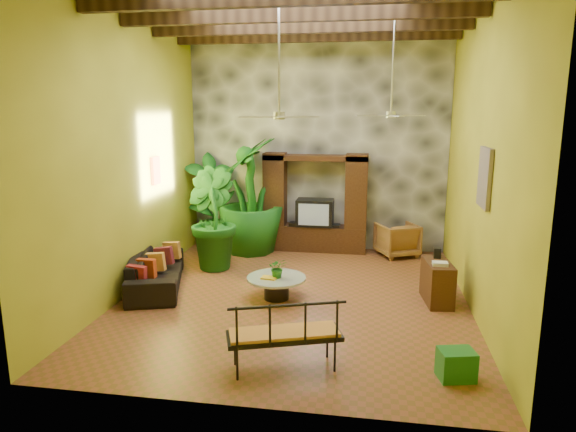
% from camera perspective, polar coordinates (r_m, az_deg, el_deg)
% --- Properties ---
extents(ground, '(7.00, 7.00, 0.00)m').
position_cam_1_polar(ground, '(9.31, 0.76, -8.99)').
color(ground, brown).
rests_on(ground, ground).
extents(ceiling, '(6.00, 7.00, 0.02)m').
position_cam_1_polar(ceiling, '(8.85, 0.86, 22.86)').
color(ceiling, silver).
rests_on(ceiling, back_wall).
extents(back_wall, '(6.00, 0.02, 5.00)m').
position_cam_1_polar(back_wall, '(12.19, 3.28, 8.05)').
color(back_wall, olive).
rests_on(back_wall, ground).
extents(left_wall, '(0.02, 7.00, 5.00)m').
position_cam_1_polar(left_wall, '(9.64, -17.23, 6.51)').
color(left_wall, olive).
rests_on(left_wall, ground).
extents(right_wall, '(0.02, 7.00, 5.00)m').
position_cam_1_polar(right_wall, '(8.80, 20.61, 5.81)').
color(right_wall, olive).
rests_on(right_wall, ground).
extents(stone_accent_wall, '(5.98, 0.10, 4.98)m').
position_cam_1_polar(stone_accent_wall, '(12.13, 3.25, 8.03)').
color(stone_accent_wall, '#38393F').
rests_on(stone_accent_wall, ground).
extents(ceiling_beams, '(5.95, 5.36, 0.22)m').
position_cam_1_polar(ceiling_beams, '(8.81, 0.85, 21.45)').
color(ceiling_beams, '#342110').
rests_on(ceiling_beams, ceiling).
extents(entertainment_center, '(2.40, 0.55, 2.30)m').
position_cam_1_polar(entertainment_center, '(12.04, 3.01, 0.63)').
color(entertainment_center, black).
rests_on(entertainment_center, ground).
extents(ceiling_fan_front, '(1.28, 1.28, 1.86)m').
position_cam_1_polar(ceiling_fan_front, '(8.33, -0.99, 12.47)').
color(ceiling_fan_front, silver).
rests_on(ceiling_fan_front, ceiling).
extents(ceiling_fan_back, '(1.28, 1.28, 1.86)m').
position_cam_1_polar(ceiling_fan_back, '(9.80, 11.42, 12.17)').
color(ceiling_fan_back, silver).
rests_on(ceiling_fan_back, ceiling).
extents(wall_art_mask, '(0.06, 0.32, 0.55)m').
position_cam_1_polar(wall_art_mask, '(10.57, -14.50, 4.91)').
color(wall_art_mask, '#BE8516').
rests_on(wall_art_mask, left_wall).
extents(wall_art_painting, '(0.06, 0.70, 0.90)m').
position_cam_1_polar(wall_art_painting, '(8.23, 21.02, 4.00)').
color(wall_art_painting, teal).
rests_on(wall_art_painting, right_wall).
extents(sofa, '(1.52, 2.42, 0.66)m').
position_cam_1_polar(sofa, '(9.99, -14.44, -5.89)').
color(sofa, black).
rests_on(sofa, ground).
extents(wicker_armchair, '(1.09, 1.11, 0.76)m').
position_cam_1_polar(wicker_armchair, '(11.97, 12.01, -2.56)').
color(wicker_armchair, brown).
rests_on(wicker_armchair, ground).
extents(tall_plant_a, '(1.45, 1.31, 2.28)m').
position_cam_1_polar(tall_plant_a, '(12.30, -8.52, 1.60)').
color(tall_plant_a, '#19611E').
rests_on(tall_plant_a, ground).
extents(tall_plant_b, '(1.50, 1.47, 2.12)m').
position_cam_1_polar(tall_plant_b, '(10.80, -8.58, -0.28)').
color(tall_plant_b, '#165619').
rests_on(tall_plant_b, ground).
extents(tall_plant_c, '(1.77, 1.77, 2.67)m').
position_cam_1_polar(tall_plant_c, '(11.85, -4.23, 2.25)').
color(tall_plant_c, '#195F19').
rests_on(tall_plant_c, ground).
extents(coffee_table, '(1.04, 1.04, 0.40)m').
position_cam_1_polar(coffee_table, '(9.15, -1.29, -7.64)').
color(coffee_table, black).
rests_on(coffee_table, ground).
extents(centerpiece_plant, '(0.38, 0.35, 0.35)m').
position_cam_1_polar(centerpiece_plant, '(9.03, -1.17, -5.78)').
color(centerpiece_plant, '#22681B').
rests_on(centerpiece_plant, coffee_table).
extents(yellow_tray, '(0.28, 0.22, 0.03)m').
position_cam_1_polar(yellow_tray, '(9.03, -2.12, -6.87)').
color(yellow_tray, '#F3FA1B').
rests_on(yellow_tray, coffee_table).
extents(iron_bench, '(1.55, 1.00, 0.57)m').
position_cam_1_polar(iron_bench, '(6.67, -0.54, -12.75)').
color(iron_bench, black).
rests_on(iron_bench, ground).
extents(side_console, '(0.51, 0.95, 0.73)m').
position_cam_1_polar(side_console, '(9.33, 16.25, -7.06)').
color(side_console, '#371B11').
rests_on(side_console, ground).
extents(green_bin, '(0.50, 0.42, 0.38)m').
position_cam_1_polar(green_bin, '(6.98, 18.19, -15.41)').
color(green_bin, '#1B661F').
rests_on(green_bin, ground).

